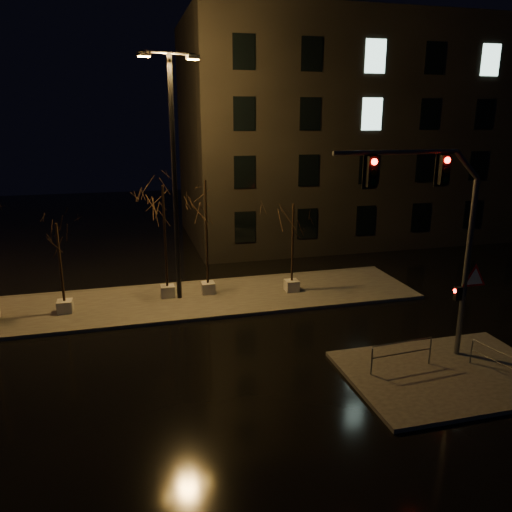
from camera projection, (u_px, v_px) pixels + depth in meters
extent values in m
plane|color=black|center=(216.00, 356.00, 18.65)|extent=(90.00, 90.00, 0.00)
cube|color=#3F3C38|center=(194.00, 299.00, 24.22)|extent=(22.00, 5.00, 0.15)
cube|color=#3F3C38|center=(448.00, 374.00, 17.19)|extent=(7.00, 5.00, 0.15)
cube|color=black|center=(357.00, 133.00, 36.82)|extent=(25.00, 12.00, 15.00)
cube|color=#BCB9AF|center=(65.00, 306.00, 22.39)|extent=(0.65, 0.65, 0.55)
cylinder|color=black|center=(60.00, 263.00, 21.84)|extent=(0.11, 0.11, 3.53)
cube|color=#BCB9AF|center=(168.00, 291.00, 24.34)|extent=(0.65, 0.65, 0.55)
cylinder|color=black|center=(165.00, 237.00, 23.61)|extent=(0.11, 0.11, 4.89)
cube|color=#BCB9AF|center=(208.00, 288.00, 24.82)|extent=(0.65, 0.65, 0.55)
cylinder|color=black|center=(206.00, 233.00, 24.06)|extent=(0.11, 0.11, 5.07)
cube|color=#BCB9AF|center=(292.00, 285.00, 25.16)|extent=(0.65, 0.65, 0.55)
cylinder|color=black|center=(293.00, 243.00, 24.57)|extent=(0.11, 0.11, 3.88)
cylinder|color=#55585D|center=(466.00, 270.00, 17.66)|extent=(0.19, 0.19, 6.48)
cylinder|color=#55585D|center=(397.00, 152.00, 15.85)|extent=(4.32, 0.23, 0.15)
cube|color=black|center=(444.00, 170.00, 16.41)|extent=(0.33, 0.24, 0.97)
cube|color=black|center=(372.00, 172.00, 15.82)|extent=(0.33, 0.24, 0.97)
cube|color=black|center=(458.00, 294.00, 17.84)|extent=(0.24, 0.20, 0.49)
cone|color=red|center=(474.00, 279.00, 17.77)|extent=(1.12, 0.05, 1.12)
sphere|color=#FF0C07|center=(479.00, 159.00, 16.62)|extent=(0.19, 0.19, 0.19)
cylinder|color=black|center=(175.00, 183.00, 22.77)|extent=(0.22, 0.22, 11.12)
cylinder|color=black|center=(169.00, 53.00, 21.27)|extent=(2.38, 0.79, 0.11)
cube|color=#FCA732|center=(144.00, 55.00, 20.77)|extent=(0.62, 0.45, 0.22)
cube|color=#FCA732|center=(193.00, 58.00, 21.87)|extent=(0.62, 0.45, 0.22)
cylinder|color=#55585D|center=(372.00, 361.00, 16.89)|extent=(0.05, 0.05, 0.97)
cylinder|color=#55585D|center=(430.00, 351.00, 17.62)|extent=(0.05, 0.05, 0.97)
cylinder|color=#55585D|center=(403.00, 342.00, 17.11)|extent=(2.36, 0.21, 0.04)
cylinder|color=#55585D|center=(402.00, 353.00, 17.23)|extent=(2.36, 0.21, 0.04)
cylinder|color=#55585D|center=(471.00, 352.00, 17.68)|extent=(0.05, 0.05, 0.86)
cylinder|color=#55585D|center=(497.00, 350.00, 16.73)|extent=(0.45, 1.88, 0.04)
cylinder|color=#55585D|center=(495.00, 361.00, 16.83)|extent=(0.45, 1.88, 0.04)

